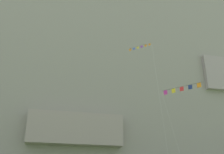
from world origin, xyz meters
TOP-DOWN VIEW (x-y plane):
  - cliff_face at (-0.04, 62.56)m, footprint 180.00×23.23m
  - kite_banner_mid_left at (13.21, 36.32)m, footprint 4.47×8.32m
  - kite_banner_mid_right at (8.70, 38.72)m, footprint 3.26×6.72m

SIDE VIEW (x-z plane):
  - kite_banner_mid_left at x=13.21m, z-range 8.51..27.20m
  - kite_banner_mid_right at x=8.70m, z-range 9.80..36.24m
  - cliff_face at x=-0.04m, z-range -0.02..61.32m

